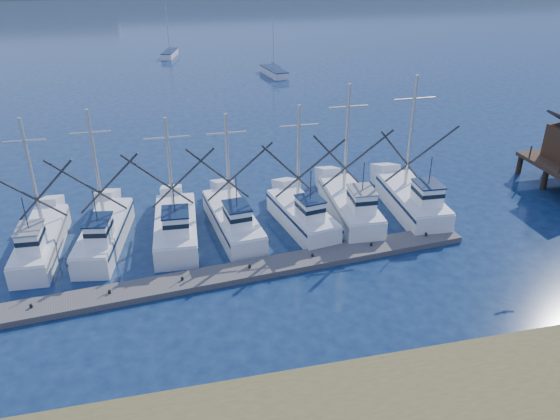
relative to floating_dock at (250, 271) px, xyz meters
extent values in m
plane|color=#0D1C3C|center=(6.24, -5.13, -0.19)|extent=(500.00, 500.00, 0.00)
cube|color=#56514D|center=(0.00, 0.00, 0.00)|extent=(28.30, 4.59, 0.38)
cube|color=white|center=(-12.30, 5.28, 0.48)|extent=(2.57, 8.18, 1.33)
cube|color=white|center=(-12.30, 3.21, 1.89)|extent=(1.37, 2.03, 1.50)
cylinder|color=#B7B2A8|center=(-12.30, 6.66, 4.68)|extent=(0.22, 0.22, 7.09)
cube|color=white|center=(-8.49, 5.32, 0.51)|extent=(3.61, 8.41, 1.40)
cube|color=white|center=(-8.49, 3.23, 1.96)|extent=(1.62, 2.18, 1.50)
cylinder|color=#B7B2A8|center=(-8.49, 6.71, 4.84)|extent=(0.22, 0.22, 7.27)
cube|color=white|center=(-3.96, 5.11, 0.53)|extent=(3.11, 7.87, 1.45)
cube|color=white|center=(-3.96, 3.13, 2.01)|extent=(1.65, 1.97, 1.50)
cylinder|color=#B7B2A8|center=(-3.96, 6.42, 4.49)|extent=(0.22, 0.22, 6.47)
cube|color=white|center=(-0.15, 5.30, 0.50)|extent=(3.22, 8.32, 1.38)
cube|color=white|center=(-0.15, 3.22, 1.94)|extent=(1.58, 2.12, 1.50)
cylinder|color=#B7B2A8|center=(-0.15, 6.69, 4.42)|extent=(0.22, 0.22, 6.44)
cube|color=white|center=(4.51, 4.77, 0.55)|extent=(3.53, 7.36, 1.47)
cube|color=white|center=(4.51, 2.97, 2.03)|extent=(1.64, 1.93, 1.50)
cylinder|color=#B7B2A8|center=(4.51, 5.98, 4.69)|extent=(0.22, 0.22, 6.81)
cube|color=white|center=(8.11, 5.29, 0.62)|extent=(2.92, 8.22, 1.61)
cube|color=white|center=(8.11, 3.22, 2.17)|extent=(1.56, 2.05, 1.50)
cylinder|color=#B7B2A8|center=(8.11, 6.68, 5.25)|extent=(0.22, 0.22, 7.66)
cube|color=white|center=(12.78, 5.14, 0.61)|extent=(3.08, 7.92, 1.60)
cube|color=white|center=(12.78, 3.14, 2.16)|extent=(1.67, 1.97, 1.50)
cylinder|color=#B7B2A8|center=(12.78, 6.47, 5.44)|extent=(0.22, 0.22, 8.06)
cube|color=white|center=(12.64, 49.77, 0.26)|extent=(2.93, 6.62, 0.90)
cylinder|color=#B7B2A8|center=(12.64, 50.07, 4.31)|extent=(0.12, 0.12, 7.20)
cube|color=white|center=(-1.17, 66.77, 0.26)|extent=(3.12, 6.19, 0.90)
cylinder|color=#B7B2A8|center=(-1.17, 67.07, 4.31)|extent=(0.12, 0.12, 7.20)
camera|label=1|loc=(-4.49, -26.95, 17.77)|focal=35.00mm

